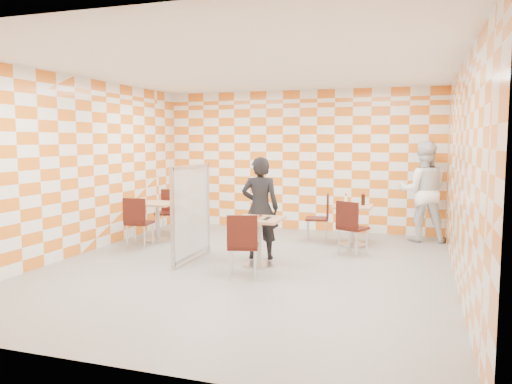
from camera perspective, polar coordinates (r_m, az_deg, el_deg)
room_shell at (r=7.98m, az=0.09°, el=2.77°), size 7.00×7.00×7.00m
main_table at (r=7.72m, az=0.32°, el=-4.76°), size 0.70×0.70×0.75m
second_table at (r=9.35m, az=10.96°, el=-2.98°), size 0.70×0.70×0.75m
empty_table at (r=9.78m, az=-11.20°, el=-2.59°), size 0.70×0.70×0.75m
chair_main_front at (r=6.96m, az=-1.53°, el=-5.65°), size 0.52×0.53×0.92m
chair_second_front at (r=8.56m, az=10.72°, el=-3.56°), size 0.56×0.56×0.92m
chair_second_side at (r=9.56m, az=7.55°, el=-2.50°), size 0.49×0.48×0.92m
chair_empty_near at (r=9.17m, az=-13.44°, el=-2.98°), size 0.46×0.47×0.92m
chair_empty_far at (r=10.44m, az=-9.90°, el=-1.82°), size 0.47×0.47×0.92m
partition at (r=8.12m, az=-7.39°, el=-2.26°), size 0.08×1.38×1.55m
man_dark at (r=8.14m, az=0.47°, el=-1.84°), size 0.68×0.51×1.68m
man_white at (r=10.08m, az=18.54°, el=0.05°), size 1.02×0.84×1.92m
pizza_on_foil at (r=7.66m, az=0.29°, el=-2.88°), size 0.40×0.40×0.04m
sport_bottle at (r=9.44m, az=10.23°, el=-0.85°), size 0.06×0.06×0.20m
soda_bottle at (r=9.36m, az=12.14°, el=-0.86°), size 0.07×0.07×0.23m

